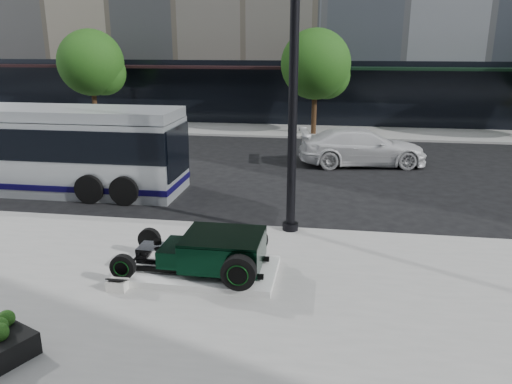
% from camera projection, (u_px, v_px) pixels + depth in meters
% --- Properties ---
extents(ground, '(120.00, 120.00, 0.00)m').
position_uv_depth(ground, '(263.00, 207.00, 16.01)').
color(ground, black).
rests_on(ground, ground).
extents(sidewalk_far, '(70.00, 4.00, 0.12)m').
position_uv_depth(sidewalk_far, '(297.00, 131.00, 29.23)').
color(sidewalk_far, gray).
rests_on(sidewalk_far, ground).
extents(street_trees, '(29.80, 3.80, 5.70)m').
position_uv_depth(street_trees, '(318.00, 67.00, 27.11)').
color(street_trees, black).
rests_on(street_trees, sidewalk_far).
extents(display_plinth, '(3.40, 1.80, 0.15)m').
position_uv_depth(display_plinth, '(200.00, 270.00, 11.12)').
color(display_plinth, silver).
rests_on(display_plinth, sidewalk_near).
extents(hot_rod, '(3.22, 2.00, 0.81)m').
position_uv_depth(hot_rod, '(214.00, 251.00, 10.92)').
color(hot_rod, black).
rests_on(hot_rod, display_plinth).
extents(info_plaque, '(0.40, 0.30, 0.31)m').
position_uv_depth(info_plaque, '(118.00, 284.00, 10.37)').
color(info_plaque, silver).
rests_on(info_plaque, sidewalk_near).
extents(lamppost, '(0.43, 0.43, 7.85)m').
position_uv_depth(lamppost, '(293.00, 97.00, 12.69)').
color(lamppost, black).
rests_on(lamppost, sidewalk_near).
extents(transit_bus, '(12.12, 2.88, 2.92)m').
position_uv_depth(transit_bus, '(15.00, 147.00, 17.70)').
color(transit_bus, silver).
rests_on(transit_bus, ground).
extents(white_sedan, '(5.64, 2.99, 1.56)m').
position_uv_depth(white_sedan, '(362.00, 147.00, 21.27)').
color(white_sedan, white).
rests_on(white_sedan, ground).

